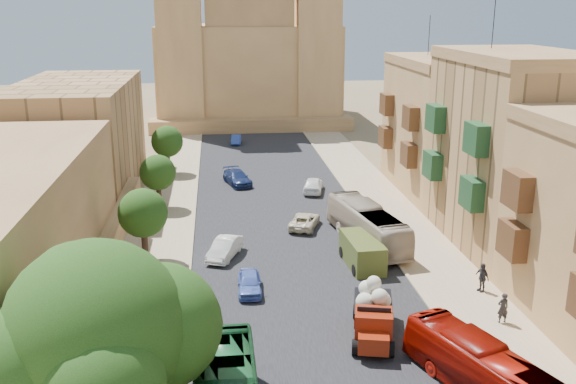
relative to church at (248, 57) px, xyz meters
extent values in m
cube|color=black|center=(0.00, -48.61, -9.51)|extent=(14.00, 140.00, 0.01)
cube|color=tan|center=(9.50, -48.61, -9.51)|extent=(5.00, 140.00, 0.01)
cube|color=tan|center=(-9.50, -48.61, -9.51)|extent=(5.00, 140.00, 0.01)
cube|color=tan|center=(7.00, -48.61, -9.46)|extent=(0.25, 140.00, 0.12)
cube|color=tan|center=(-7.00, -48.61, -9.46)|extent=(0.25, 140.00, 0.12)
cube|color=#56341C|center=(11.55, -63.69, -5.53)|extent=(0.90, 2.20, 2.00)
cube|color=#56341C|center=(11.55, -63.69, -2.59)|extent=(0.90, 2.20, 2.00)
cube|color=tan|center=(16.00, -53.61, -3.02)|extent=(8.00, 14.00, 13.00)
cube|color=#A07446|center=(16.00, -53.61, 3.88)|extent=(8.20, 14.00, 0.80)
cylinder|color=black|center=(15.00, -50.81, 6.08)|extent=(0.06, 0.06, 3.60)
cube|color=#1C4826|center=(11.55, -57.53, -4.58)|extent=(0.90, 2.20, 2.00)
cube|color=#1C4826|center=(11.55, -49.69, -4.58)|extent=(0.90, 2.20, 2.00)
cube|color=#1C4826|center=(11.55, -57.53, -0.94)|extent=(0.90, 2.20, 2.00)
cube|color=#1C4826|center=(11.55, -49.69, -0.94)|extent=(0.90, 2.20, 2.00)
cube|color=tan|center=(16.00, -39.61, -3.77)|extent=(8.00, 14.00, 11.50)
cube|color=#A07446|center=(16.00, -39.61, 2.38)|extent=(8.20, 14.00, 0.80)
cylinder|color=black|center=(15.00, -36.81, 4.58)|extent=(0.06, 0.06, 3.60)
cube|color=#56341C|center=(11.55, -43.53, -5.15)|extent=(0.90, 2.20, 2.00)
cube|color=#56341C|center=(11.55, -35.69, -5.15)|extent=(0.90, 2.20, 2.00)
cube|color=#56341C|center=(11.55, -43.53, -1.93)|extent=(0.90, 2.20, 2.00)
cube|color=#56341C|center=(11.55, -35.69, -1.93)|extent=(0.90, 2.20, 2.00)
cube|color=tan|center=(-12.50, -58.61, -8.62)|extent=(1.00, 40.00, 1.80)
cube|color=tan|center=(-18.00, -34.61, -4.52)|extent=(10.00, 22.00, 10.00)
cube|color=tan|center=(0.00, 2.39, -2.52)|extent=(26.00, 20.00, 14.00)
cube|color=#A07446|center=(0.00, -8.11, -8.62)|extent=(28.00, 4.00, 1.80)
cube|color=#A07446|center=(0.00, -6.41, 0.48)|extent=(12.00, 2.00, 16.00)
cube|color=tan|center=(-9.50, -5.11, 4.98)|extent=(6.00, 6.00, 29.00)
cube|color=tan|center=(9.50, -5.11, 4.98)|extent=(6.00, 6.00, 29.00)
sphere|color=#193A0F|center=(-9.50, -74.61, -4.04)|extent=(6.71, 6.71, 6.71)
sphere|color=#193A0F|center=(-7.38, -73.55, -4.57)|extent=(4.94, 4.94, 4.94)
sphere|color=#193A0F|center=(-11.44, -75.41, -4.75)|extent=(4.59, 4.59, 4.59)
sphere|color=#193A0F|center=(-8.97, -76.73, -4.93)|extent=(4.24, 4.24, 4.24)
sphere|color=#193A0F|center=(-10.47, -72.67, -3.34)|extent=(3.88, 3.88, 3.88)
cylinder|color=#39261C|center=(-10.00, -66.61, -8.26)|extent=(0.44, 0.44, 2.51)
sphere|color=#193A0F|center=(-10.00, -66.61, -5.73)|extent=(3.64, 3.64, 3.64)
cylinder|color=#39261C|center=(-10.00, -54.61, -8.37)|extent=(0.44, 0.44, 2.29)
sphere|color=#193A0F|center=(-10.00, -54.61, -6.07)|extent=(3.33, 3.33, 3.33)
cylinder|color=#39261C|center=(-10.00, -42.61, -8.47)|extent=(0.44, 0.44, 2.10)
sphere|color=#193A0F|center=(-10.00, -42.61, -6.35)|extent=(3.05, 3.05, 3.05)
cylinder|color=#39261C|center=(-10.00, -30.61, -8.40)|extent=(0.44, 0.44, 2.23)
sphere|color=#193A0F|center=(-10.00, -30.61, -6.14)|extent=(3.25, 3.25, 3.25)
cube|color=maroon|center=(3.10, -65.64, -8.40)|extent=(2.63, 3.56, 0.80)
cube|color=black|center=(3.10, -65.64, -7.96)|extent=(2.68, 3.62, 0.11)
cube|color=maroon|center=(2.64, -67.64, -8.31)|extent=(2.16, 1.89, 1.60)
cube|color=maroon|center=(2.40, -68.68, -8.67)|extent=(1.71, 1.38, 0.89)
cube|color=black|center=(2.64, -67.64, -7.69)|extent=(1.67, 0.47, 0.80)
cylinder|color=black|center=(1.60, -68.22, -9.11)|extent=(0.48, 0.85, 0.80)
cylinder|color=black|center=(3.33, -68.62, -9.11)|extent=(0.48, 0.85, 0.80)
cylinder|color=black|center=(2.47, -64.40, -9.11)|extent=(0.48, 0.85, 0.80)
cylinder|color=black|center=(4.21, -64.80, -9.11)|extent=(0.48, 0.85, 0.80)
sphere|color=beige|center=(2.55, -66.06, -7.73)|extent=(0.98, 0.98, 0.98)
sphere|color=beige|center=(3.48, -66.00, -7.73)|extent=(0.98, 0.98, 0.98)
sphere|color=beige|center=(3.22, -65.12, -7.73)|extent=(0.98, 0.98, 0.98)
sphere|color=beige|center=(2.77, -65.47, -7.24)|extent=(0.89, 0.89, 0.89)
sphere|color=beige|center=(3.23, -66.49, -7.29)|extent=(0.89, 0.89, 0.89)
sphere|color=beige|center=(3.08, -65.73, -6.84)|extent=(0.80, 0.80, 0.80)
cube|color=#4D5921|center=(4.49, -57.01, -8.56)|extent=(2.31, 4.76, 1.92)
cylinder|color=black|center=(3.69, -58.68, -9.13)|extent=(0.35, 0.78, 0.77)
cylinder|color=black|center=(5.50, -58.57, -9.13)|extent=(0.35, 0.78, 0.77)
cylinder|color=black|center=(3.48, -55.46, -9.13)|extent=(0.35, 0.78, 0.77)
cylinder|color=black|center=(5.29, -55.35, -9.13)|extent=(0.35, 0.78, 0.77)
imported|color=#890D04|center=(6.50, -72.46, -8.25)|extent=(5.19, 9.24, 2.53)
imported|color=#BFAB94|center=(5.76, -53.00, -8.09)|extent=(4.27, 10.51, 2.85)
imported|color=#5471CB|center=(-3.23, -60.34, -8.91)|extent=(1.51, 3.57, 1.20)
imported|color=white|center=(-4.62, -54.58, -8.85)|extent=(2.74, 4.28, 1.33)
imported|color=beige|center=(1.71, -49.05, -8.94)|extent=(3.17, 4.51, 1.14)
imported|color=navy|center=(-3.06, -35.78, -8.83)|extent=(3.11, 5.05, 1.37)
imported|color=white|center=(3.89, -39.21, -8.81)|extent=(2.57, 4.43, 1.42)
imported|color=#344FB1|center=(-2.49, -16.62, -8.97)|extent=(1.46, 3.42, 1.10)
imported|color=black|center=(10.33, -65.84, -8.64)|extent=(0.66, 0.46, 1.75)
imported|color=#323136|center=(10.82, -61.83, -8.60)|extent=(0.78, 1.16, 1.83)
camera|label=1|loc=(-4.94, -96.16, 7.25)|focal=40.00mm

